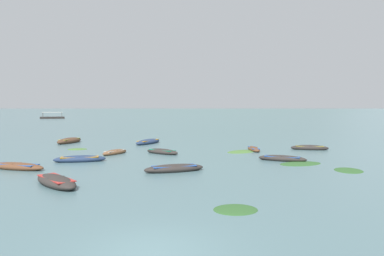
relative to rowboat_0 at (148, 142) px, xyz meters
The scene contains 21 objects.
ground_plane 1469.97m from the rowboat_0, 89.82° to the left, with size 6000.00×6000.00×0.00m, color slate.
mountain_1 2574.61m from the rowboat_0, 110.34° to the left, with size 596.12×596.12×181.42m, color slate.
mountain_2 2391.55m from the rowboat_0, 86.20° to the left, with size 2408.61×2408.61×576.91m, color #4C5B56.
mountain_3 2656.79m from the rowboat_0, 64.57° to the left, with size 2255.68×2255.68×525.75m, color slate.
rowboat_0 is the anchor object (origin of this frame).
rowboat_1 17.80m from the rowboat_0, 75.97° to the right, with size 4.15×2.52×0.60m.
rowboat_2 17.88m from the rowboat_0, 110.80° to the right, with size 4.49×2.37×0.56m.
rowboat_3 12.70m from the rowboat_0, 28.65° to the right, with size 1.15×3.38×0.45m.
rowboat_4 9.12m from the rowboat_0, 100.21° to the right, with size 2.17×3.18×0.50m.
rowboat_5 9.36m from the rowboat_0, behind, with size 2.32×4.56×0.75m.
rowboat_6 17.62m from the rowboat_0, 45.28° to the right, with size 3.84×2.36×0.54m.
rowboat_7 21.52m from the rowboat_0, 94.51° to the right, with size 3.85×3.93×0.64m.
rowboat_8 17.55m from the rowboat_0, 17.74° to the right, with size 3.70×1.51×0.60m.
rowboat_9 13.75m from the rowboat_0, 103.60° to the right, with size 4.03×2.07×0.60m.
rowboat_10 8.97m from the rowboat_0, 73.30° to the right, with size 3.55×3.03×0.55m.
ferry_0 97.19m from the rowboat_0, 119.18° to the left, with size 8.60×5.45×2.54m.
weed_patch_0 8.34m from the rowboat_0, 137.94° to the right, with size 1.90×1.63×0.14m, color #477033.
weed_patch_1 19.37m from the rowboat_0, 46.25° to the right, with size 3.41×1.98×0.14m, color #2D5628.
weed_patch_2 22.96m from the rowboat_0, 46.59° to the right, with size 2.32×1.79×0.14m, color #2D5628.
weed_patch_3 26.78m from the rowboat_0, 73.81° to the right, with size 1.84×1.62×0.14m, color #2D5628.
weed_patch_5 12.16m from the rowboat_0, 35.31° to the right, with size 3.54×2.02×0.14m, color #477033.
Camera 1 is at (1.48, -9.77, 4.18)m, focal length 32.82 mm.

